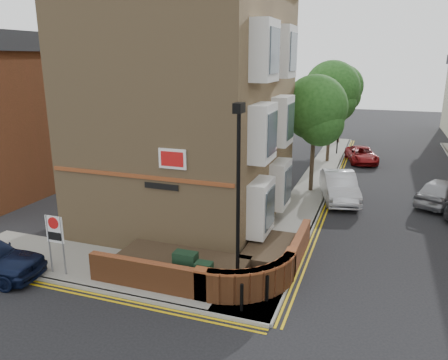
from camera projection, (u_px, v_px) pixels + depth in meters
ground at (178, 308)px, 13.86m from camera, size 120.00×120.00×0.00m
pavement_corner at (110, 269)px, 16.34m from camera, size 13.00×3.00×0.12m
pavement_main at (315, 182)px, 27.69m from camera, size 2.00×32.00×0.12m
kerb_side at (85, 288)px, 14.98m from camera, size 13.00×0.15×0.12m
kerb_main_near at (331, 184)px, 27.37m from camera, size 0.15×32.00×0.12m
yellow_lines_side at (81, 293)px, 14.77m from camera, size 13.00×0.28×0.01m
yellow_lines_main at (335, 185)px, 27.30m from camera, size 0.28×32.00×0.01m
corner_building at (193, 90)px, 20.35m from camera, size 8.95×10.40×13.60m
garden_wall at (207, 273)px, 16.12m from camera, size 6.80×6.00×1.20m
lamppost at (238, 203)px, 13.52m from camera, size 0.25×0.50×6.30m
utility_cabinet_large at (186, 268)px, 14.94m from camera, size 0.80×0.45×1.20m
utility_cabinet_small at (204, 278)px, 14.42m from camera, size 0.55×0.40×1.10m
bollard_near at (242, 297)px, 13.42m from camera, size 0.11×0.11×0.90m
bollard_far at (267, 288)px, 13.95m from camera, size 0.11×0.11×0.90m
zone_sign at (55, 234)px, 15.49m from camera, size 0.72×0.07×2.20m
tree_near at (315, 112)px, 24.66m from camera, size 3.64×3.65×6.70m
tree_mid at (332, 93)px, 31.78m from camera, size 4.03×4.03×7.42m
tree_far at (342, 90)px, 39.10m from camera, size 3.81×3.81×7.00m
traffic_light_assembly at (339, 121)px, 34.98m from camera, size 0.20×0.16×4.20m
silver_car_near at (339, 187)px, 24.18m from camera, size 2.78×5.05×1.58m
red_car_main at (362, 155)px, 33.04m from camera, size 2.90×4.56×1.17m
silver_car_far at (442, 192)px, 23.42m from camera, size 3.37×4.63×1.47m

